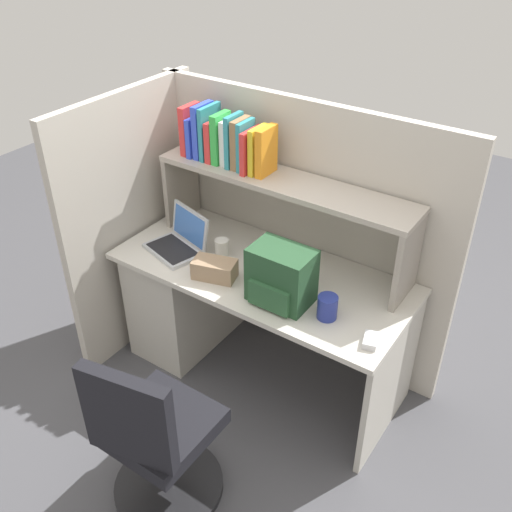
{
  "coord_description": "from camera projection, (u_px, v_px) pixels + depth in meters",
  "views": [
    {
      "loc": [
        1.38,
        -2.07,
        2.48
      ],
      "look_at": [
        0.0,
        -0.05,
        0.85
      ],
      "focal_mm": 40.54,
      "sensor_mm": 36.0,
      "label": 1
    }
  ],
  "objects": [
    {
      "name": "overhead_hutch",
      "position": [
        283.0,
        196.0,
        2.98
      ],
      "size": [
        1.44,
        0.28,
        0.45
      ],
      "color": "gray",
      "rests_on": "desk"
    },
    {
      "name": "office_chair",
      "position": [
        155.0,
        443.0,
        2.53
      ],
      "size": [
        0.52,
        0.52,
        0.93
      ],
      "rotation": [
        0.0,
        0.0,
        3.33
      ],
      "color": "black",
      "rests_on": "ground_plane"
    },
    {
      "name": "backpack",
      "position": [
        281.0,
        277.0,
        2.75
      ],
      "size": [
        0.3,
        0.23,
        0.29
      ],
      "color": "#264C2D",
      "rests_on": "desk"
    },
    {
      "name": "paper_cup",
      "position": [
        222.0,
        247.0,
        3.15
      ],
      "size": [
        0.08,
        0.08,
        0.09
      ],
      "primitive_type": "cylinder",
      "color": "white",
      "rests_on": "desk"
    },
    {
      "name": "cubicle_partition_left",
      "position": [
        136.0,
        221.0,
        3.38
      ],
      "size": [
        0.05,
        1.06,
        1.55
      ],
      "primitive_type": "cube",
      "color": "#BCB5A8",
      "rests_on": "ground_plane"
    },
    {
      "name": "desk",
      "position": [
        206.0,
        294.0,
        3.4
      ],
      "size": [
        1.6,
        0.7,
        0.73
      ],
      "color": "beige",
      "rests_on": "ground_plane"
    },
    {
      "name": "ground_plane",
      "position": [
        261.0,
        371.0,
        3.44
      ],
      "size": [
        8.0,
        8.0,
        0.0
      ],
      "primitive_type": "plane",
      "color": "#4C4C51"
    },
    {
      "name": "computer_mouse",
      "position": [
        370.0,
        340.0,
        2.56
      ],
      "size": [
        0.09,
        0.12,
        0.03
      ],
      "primitive_type": "cube",
      "rotation": [
        0.0,
        0.0,
        0.3
      ],
      "color": "silver",
      "rests_on": "desk"
    },
    {
      "name": "reference_books_on_shelf",
      "position": [
        226.0,
        140.0,
        3.02
      ],
      "size": [
        0.53,
        0.19,
        0.29
      ],
      "color": "red",
      "rests_on": "overhead_hutch"
    },
    {
      "name": "tissue_box",
      "position": [
        215.0,
        269.0,
        2.96
      ],
      "size": [
        0.24,
        0.18,
        0.1
      ],
      "primitive_type": "cube",
      "rotation": [
        0.0,
        0.0,
        0.28
      ],
      "color": "#9E7F60",
      "rests_on": "desk"
    },
    {
      "name": "snack_canister",
      "position": [
        327.0,
        307.0,
        2.69
      ],
      "size": [
        0.1,
        0.1,
        0.12
      ],
      "primitive_type": "cylinder",
      "color": "navy",
      "rests_on": "desk"
    },
    {
      "name": "laptop",
      "position": [
        180.0,
        241.0,
        3.19
      ],
      "size": [
        0.37,
        0.32,
        0.22
      ],
      "color": "#B7BABF",
      "rests_on": "desk"
    },
    {
      "name": "cubicle_partition_rear",
      "position": [
        299.0,
        232.0,
        3.28
      ],
      "size": [
        1.84,
        0.05,
        1.55
      ],
      "primitive_type": "cube",
      "color": "#BCB5A8",
      "rests_on": "ground_plane"
    }
  ]
}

